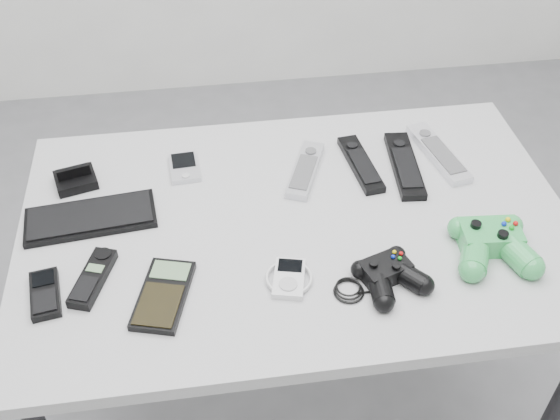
{
  "coord_description": "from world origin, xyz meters",
  "views": [
    {
      "loc": [
        -0.21,
        -0.97,
        1.66
      ],
      "look_at": [
        -0.07,
        -0.0,
        0.77
      ],
      "focal_mm": 42.0,
      "sensor_mm": 36.0,
      "label": 1
    }
  ],
  "objects": [
    {
      "name": "floor",
      "position": [
        0.0,
        0.0,
        0.0
      ],
      "size": [
        3.5,
        3.5,
        0.0
      ],
      "primitive_type": "plane",
      "color": "slate",
      "rests_on": "ground"
    },
    {
      "name": "pda",
      "position": [
        -0.26,
        0.18,
        0.76
      ],
      "size": [
        0.07,
        0.1,
        0.02
      ],
      "primitive_type": "cube",
      "rotation": [
        0.0,
        0.0,
        0.06
      ],
      "color": "#BBBBC3",
      "rests_on": "desk"
    },
    {
      "name": "controller_green",
      "position": [
        0.32,
        -0.15,
        0.78
      ],
      "size": [
        0.17,
        0.18,
        0.05
      ],
      "primitive_type": null,
      "rotation": [
        0.0,
        0.0,
        -0.08
      ],
      "color": "#238037",
      "rests_on": "desk"
    },
    {
      "name": "remote_silver_a",
      "position": [
        0.01,
        0.13,
        0.76
      ],
      "size": [
        0.12,
        0.19,
        0.02
      ],
      "primitive_type": "cube",
      "rotation": [
        0.0,
        0.0,
        -0.39
      ],
      "color": "#BBBBC3",
      "rests_on": "desk"
    },
    {
      "name": "mp3_player",
      "position": [
        -0.08,
        -0.17,
        0.76
      ],
      "size": [
        0.11,
        0.11,
        0.02
      ],
      "primitive_type": "cube",
      "rotation": [
        0.0,
        0.0,
        -0.23
      ],
      "color": "silver",
      "rests_on": "desk"
    },
    {
      "name": "dock_bracket",
      "position": [
        -0.49,
        0.17,
        0.77
      ],
      "size": [
        0.1,
        0.09,
        0.05
      ],
      "primitive_type": "cube",
      "rotation": [
        0.0,
        0.0,
        0.26
      ],
      "color": "black",
      "rests_on": "desk"
    },
    {
      "name": "remote_black_b",
      "position": [
        0.23,
        0.12,
        0.76
      ],
      "size": [
        0.07,
        0.23,
        0.02
      ],
      "primitive_type": "cube",
      "rotation": [
        0.0,
        0.0,
        -0.09
      ],
      "color": "black",
      "rests_on": "desk"
    },
    {
      "name": "pda_keyboard",
      "position": [
        -0.45,
        0.05,
        0.76
      ],
      "size": [
        0.27,
        0.14,
        0.02
      ],
      "primitive_type": "cube",
      "rotation": [
        0.0,
        0.0,
        0.1
      ],
      "color": "black",
      "rests_on": "desk"
    },
    {
      "name": "controller_black",
      "position": [
        0.1,
        -0.2,
        0.77
      ],
      "size": [
        0.24,
        0.19,
        0.04
      ],
      "primitive_type": null,
      "rotation": [
        0.0,
        0.0,
        0.33
      ],
      "color": "black",
      "rests_on": "desk"
    },
    {
      "name": "desk",
      "position": [
        -0.04,
        -0.01,
        0.68
      ],
      "size": [
        1.12,
        0.72,
        0.75
      ],
      "color": "#AAAAAD",
      "rests_on": "floor"
    },
    {
      "name": "cordless_handset",
      "position": [
        -0.44,
        -0.12,
        0.76
      ],
      "size": [
        0.09,
        0.14,
        0.02
      ],
      "primitive_type": "cube",
      "rotation": [
        0.0,
        0.0,
        -0.33
      ],
      "color": "black",
      "rests_on": "desk"
    },
    {
      "name": "mobile_phone",
      "position": [
        -0.52,
        -0.15,
        0.76
      ],
      "size": [
        0.07,
        0.12,
        0.02
      ],
      "primitive_type": "cube",
      "rotation": [
        0.0,
        0.0,
        0.17
      ],
      "color": "black",
      "rests_on": "desk"
    },
    {
      "name": "remote_black_a",
      "position": [
        0.13,
        0.14,
        0.76
      ],
      "size": [
        0.07,
        0.2,
        0.02
      ],
      "primitive_type": "cube",
      "rotation": [
        0.0,
        0.0,
        0.11
      ],
      "color": "black",
      "rests_on": "desk"
    },
    {
      "name": "remote_silver_b",
      "position": [
        0.31,
        0.15,
        0.76
      ],
      "size": [
        0.09,
        0.22,
        0.02
      ],
      "primitive_type": "cube",
      "rotation": [
        0.0,
        0.0,
        0.19
      ],
      "color": "silver",
      "rests_on": "desk"
    },
    {
      "name": "calculator",
      "position": [
        -0.31,
        -0.18,
        0.76
      ],
      "size": [
        0.12,
        0.18,
        0.02
      ],
      "primitive_type": "cube",
      "rotation": [
        0.0,
        0.0,
        -0.27
      ],
      "color": "black",
      "rests_on": "desk"
    }
  ]
}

